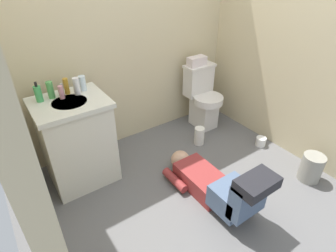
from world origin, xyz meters
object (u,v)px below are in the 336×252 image
(faucet, at_px, (62,89))
(bottle_green, at_px, (51,90))
(paper_towel_roll, at_px, (199,136))
(toilet, at_px, (203,97))
(vanity_cabinet, at_px, (77,141))
(tissue_box, at_px, (197,61))
(bottle_amber, at_px, (66,86))
(person_plumber, at_px, (216,185))
(bottle_clear, at_px, (82,83))
(trash_can, at_px, (311,168))
(toilet_paper_roll, at_px, (261,141))
(bottle_pink, at_px, (61,92))
(bottle_white, at_px, (77,86))
(soap_dispenser, at_px, (38,94))

(faucet, relative_size, bottle_green, 0.70)
(bottle_green, relative_size, paper_towel_roll, 0.69)
(faucet, bearing_deg, toilet, -1.35)
(vanity_cabinet, bearing_deg, tissue_box, 7.32)
(bottle_green, distance_m, bottle_amber, 0.13)
(vanity_cabinet, distance_m, faucet, 0.47)
(bottle_amber, bearing_deg, person_plumber, -53.37)
(vanity_cabinet, height_order, bottle_clear, bottle_clear)
(person_plumber, relative_size, bottle_amber, 7.76)
(bottle_amber, relative_size, paper_towel_roll, 0.66)
(bottle_clear, relative_size, trash_can, 0.48)
(person_plumber, height_order, paper_towel_roll, person_plumber)
(tissue_box, xyz_separation_m, toilet_paper_roll, (0.30, -0.83, -0.75))
(bottle_green, bearing_deg, paper_towel_roll, -14.29)
(vanity_cabinet, distance_m, paper_towel_roll, 1.31)
(bottle_green, xyz_separation_m, bottle_pink, (0.07, -0.06, -0.02))
(person_plumber, distance_m, bottle_clear, 1.44)
(bottle_green, relative_size, bottle_pink, 1.27)
(toilet, relative_size, bottle_white, 5.11)
(bottle_green, distance_m, bottle_clear, 0.27)
(toilet, xyz_separation_m, faucet, (-1.56, 0.04, 0.50))
(vanity_cabinet, bearing_deg, trash_can, -35.56)
(bottle_green, xyz_separation_m, paper_towel_roll, (1.35, -0.34, -0.79))
(bottle_green, bearing_deg, soap_dispenser, -175.57)
(tissue_box, bearing_deg, vanity_cabinet, -172.68)
(toilet, relative_size, tissue_box, 3.41)
(faucet, xyz_separation_m, soap_dispenser, (-0.19, -0.02, 0.02))
(soap_dispenser, height_order, toilet_paper_roll, soap_dispenser)
(bottle_green, bearing_deg, faucet, 7.67)
(bottle_clear, height_order, toilet_paper_roll, bottle_clear)
(bottle_clear, relative_size, toilet_paper_roll, 1.19)
(faucet, height_order, bottle_green, bottle_green)
(toilet, xyz_separation_m, bottle_white, (-1.45, -0.03, 0.53))
(bottle_pink, relative_size, paper_towel_roll, 0.54)
(vanity_cabinet, height_order, bottle_pink, bottle_pink)
(tissue_box, xyz_separation_m, bottle_green, (-1.60, -0.07, 0.09))
(bottle_amber, bearing_deg, toilet, -1.26)
(bottle_green, distance_m, bottle_white, 0.20)
(vanity_cabinet, xyz_separation_m, paper_towel_roll, (1.26, -0.22, -0.32))
(faucet, relative_size, bottle_amber, 0.73)
(toilet, distance_m, person_plumber, 1.28)
(faucet, xyz_separation_m, paper_towel_roll, (1.26, -0.36, -0.77))
(person_plumber, xyz_separation_m, tissue_box, (0.68, 1.13, 0.62))
(toilet, distance_m, trash_can, 1.39)
(soap_dispenser, distance_m, trash_can, 2.49)
(bottle_green, relative_size, trash_can, 0.52)
(person_plumber, relative_size, bottle_white, 7.25)
(vanity_cabinet, xyz_separation_m, bottle_white, (0.11, 0.08, 0.47))
(bottle_white, bearing_deg, bottle_pink, -177.76)
(bottle_white, xyz_separation_m, paper_towel_roll, (1.15, -0.29, -0.79))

